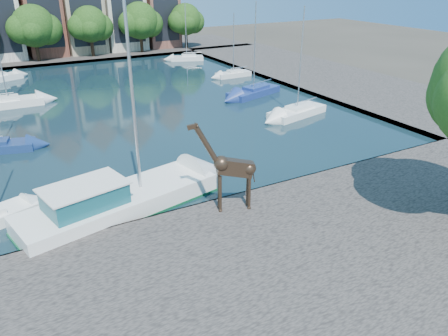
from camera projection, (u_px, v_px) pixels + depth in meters
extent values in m
plane|color=#38332B|center=(258.00, 194.00, 27.51)|extent=(160.00, 160.00, 0.00)
cube|color=black|center=(136.00, 102.00, 46.60)|extent=(38.00, 50.00, 0.08)
cube|color=#544E49|center=(335.00, 248.00, 21.83)|extent=(50.00, 14.00, 0.50)
cube|color=#544E49|center=(73.00, 54.00, 72.00)|extent=(60.00, 16.00, 0.50)
cube|color=#544E49|center=(318.00, 75.00, 57.51)|extent=(14.00, 52.00, 0.50)
cube|color=brown|center=(41.00, 11.00, 67.44)|extent=(5.39, 9.00, 13.00)
cube|color=black|center=(45.00, 14.00, 63.87)|extent=(4.40, 0.05, 9.75)
cube|color=tan|center=(81.00, 15.00, 70.39)|extent=(5.88, 9.00, 11.50)
cube|color=black|center=(87.00, 17.00, 66.82)|extent=(4.80, 0.05, 8.62)
cube|color=beige|center=(120.00, 11.00, 73.14)|extent=(6.37, 9.00, 12.00)
cube|color=black|center=(128.00, 13.00, 69.57)|extent=(5.20, 0.05, 9.00)
cube|color=brown|center=(157.00, 14.00, 76.31)|extent=(5.39, 9.00, 10.50)
cube|color=black|center=(166.00, 16.00, 72.74)|extent=(4.40, 0.05, 7.88)
cylinder|color=#332114|center=(37.00, 50.00, 64.21)|extent=(0.50, 0.50, 3.20)
sphere|color=#173810|center=(33.00, 26.00, 62.80)|extent=(6.00, 6.00, 6.00)
sphere|color=#173810|center=(47.00, 29.00, 64.08)|extent=(4.50, 4.50, 4.50)
sphere|color=#173810|center=(22.00, 29.00, 61.88)|extent=(4.20, 4.20, 4.20)
cylinder|color=#332114|center=(92.00, 46.00, 67.73)|extent=(0.50, 0.50, 3.20)
sphere|color=#173810|center=(90.00, 24.00, 66.39)|extent=(5.40, 5.40, 5.40)
sphere|color=#173810|center=(100.00, 27.00, 67.57)|extent=(4.05, 4.05, 4.05)
sphere|color=#173810|center=(80.00, 27.00, 65.53)|extent=(3.78, 3.78, 3.78)
cylinder|color=#332114|center=(142.00, 42.00, 71.25)|extent=(0.50, 0.50, 3.20)
sphere|color=#173810|center=(140.00, 21.00, 69.86)|extent=(5.80, 5.80, 5.80)
sphere|color=#173810|center=(150.00, 24.00, 71.11)|extent=(4.35, 4.35, 4.35)
sphere|color=#173810|center=(131.00, 23.00, 68.96)|extent=(4.06, 4.06, 4.06)
cylinder|color=#332114|center=(186.00, 39.00, 74.77)|extent=(0.50, 0.50, 3.20)
sphere|color=#173810|center=(186.00, 19.00, 73.45)|extent=(5.20, 5.20, 5.20)
sphere|color=#173810|center=(193.00, 22.00, 74.59)|extent=(3.90, 3.90, 3.90)
sphere|color=#173810|center=(179.00, 22.00, 72.61)|extent=(3.64, 3.64, 3.64)
cylinder|color=#37281B|center=(220.00, 194.00, 24.17)|extent=(0.17, 0.17, 2.17)
cylinder|color=#37281B|center=(219.00, 190.00, 24.58)|extent=(0.17, 0.17, 2.17)
cylinder|color=#37281B|center=(249.00, 192.00, 24.44)|extent=(0.17, 0.17, 2.17)
cylinder|color=#37281B|center=(248.00, 188.00, 24.85)|extent=(0.17, 0.17, 2.17)
cube|color=#37281B|center=(235.00, 168.00, 23.92)|extent=(2.17, 1.21, 1.27)
cylinder|color=#37281B|center=(207.00, 146.00, 23.09)|extent=(1.41, 0.74, 2.24)
cube|color=#37281B|center=(193.00, 127.00, 22.51)|extent=(0.63, 0.37, 0.34)
cube|color=white|center=(121.00, 201.00, 25.18)|extent=(12.11, 5.89, 1.40)
cube|color=#134E57|center=(85.00, 198.00, 23.56)|extent=(4.57, 3.40, 1.29)
cylinder|color=#B2B2B7|center=(133.00, 99.00, 23.62)|extent=(0.17, 0.17, 10.74)
cube|color=white|center=(9.00, 102.00, 44.65)|extent=(6.69, 2.45, 0.96)
cube|color=white|center=(8.00, 99.00, 44.52)|extent=(2.94, 1.68, 0.53)
cube|color=white|center=(297.00, 111.00, 41.87)|extent=(6.61, 3.54, 0.89)
cube|color=white|center=(297.00, 108.00, 41.75)|extent=(3.02, 2.11, 0.49)
cylinder|color=#B2B2B7|center=(301.00, 60.00, 39.84)|extent=(0.12, 0.12, 9.28)
cube|color=navy|center=(254.00, 91.00, 48.66)|extent=(7.11, 4.31, 0.90)
cube|color=navy|center=(254.00, 89.00, 48.53)|extent=(3.30, 2.47, 0.50)
cylinder|color=#B2B2B7|center=(255.00, 47.00, 46.65)|extent=(0.12, 0.12, 9.17)
cube|color=silver|center=(233.00, 74.00, 57.08)|extent=(4.67, 1.70, 0.78)
cube|color=silver|center=(233.00, 72.00, 56.97)|extent=(2.05, 1.17, 0.44)
cylinder|color=#B2B2B7|center=(234.00, 43.00, 55.47)|extent=(0.10, 0.10, 7.33)
cube|color=silver|center=(187.00, 58.00, 67.35)|extent=(5.27, 3.33, 0.83)
cube|color=silver|center=(187.00, 56.00, 67.24)|extent=(2.46, 1.89, 0.46)
cylinder|color=#B2B2B7|center=(186.00, 30.00, 65.64)|extent=(0.11, 0.11, 7.78)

